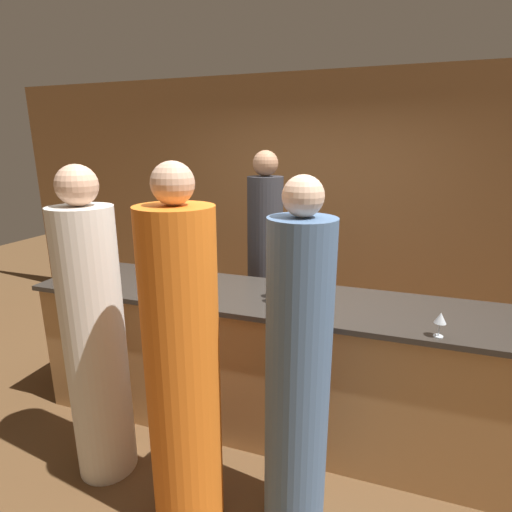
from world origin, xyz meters
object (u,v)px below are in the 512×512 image
object	(u,v)px
wine_bottle_1	(305,280)
bartender	(265,272)
guest_0	(183,370)
guest_2	(298,379)
guest_1	(95,340)
wine_bottle_0	(152,257)

from	to	relation	value
wine_bottle_1	bartender	bearing A→B (deg)	125.81
bartender	guest_0	distance (m)	1.64
guest_0	guest_2	bearing A→B (deg)	13.40
guest_1	wine_bottle_1	xyz separation A→B (m)	(1.11, 0.79, 0.25)
bartender	wine_bottle_0	xyz separation A→B (m)	(-0.85, -0.45, 0.18)
wine_bottle_0	wine_bottle_1	distance (m)	1.39
bartender	wine_bottle_1	bearing A→B (deg)	125.81
bartender	wine_bottle_0	world-z (taller)	bartender
guest_0	guest_1	bearing A→B (deg)	168.12
wine_bottle_1	wine_bottle_0	bearing A→B (deg)	169.58
guest_2	guest_1	bearing A→B (deg)	179.81
guest_2	wine_bottle_1	xyz separation A→B (m)	(-0.13, 0.79, 0.26)
guest_0	wine_bottle_1	bearing A→B (deg)	64.66
bartender	guest_1	distance (m)	1.61
guest_2	wine_bottle_1	bearing A→B (deg)	99.61
wine_bottle_0	bartender	bearing A→B (deg)	28.03
guest_2	wine_bottle_0	bearing A→B (deg)	145.14
guest_0	bartender	bearing A→B (deg)	92.42
guest_0	wine_bottle_1	size ratio (longest dim) A/B	6.32
bartender	guest_0	xyz separation A→B (m)	(0.07, -1.63, -0.04)
guest_1	guest_2	distance (m)	1.24
guest_0	wine_bottle_1	xyz separation A→B (m)	(0.44, 0.93, 0.24)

